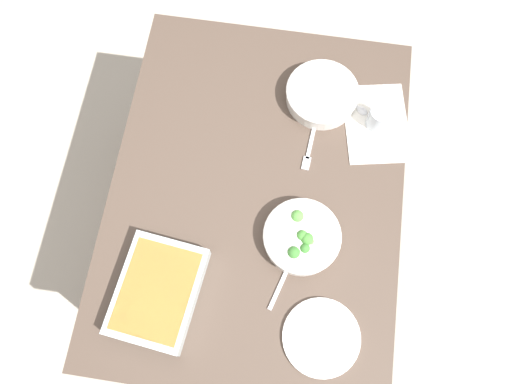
{
  "coord_description": "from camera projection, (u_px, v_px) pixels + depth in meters",
  "views": [
    {
      "loc": [
        -0.48,
        -0.07,
        2.19
      ],
      "look_at": [
        0.0,
        0.0,
        0.74
      ],
      "focal_mm": 34.87,
      "sensor_mm": 36.0,
      "label": 1
    }
  ],
  "objects": [
    {
      "name": "spoon_by_broccoli",
      "position": [
        285.0,
        274.0,
        1.45
      ],
      "size": [
        0.17,
        0.07,
        0.01
      ],
      "color": "silver",
      "rests_on": "dining_table"
    },
    {
      "name": "ground_plane",
      "position": [
        256.0,
        244.0,
        2.23
      ],
      "size": [
        6.0,
        6.0,
        0.0
      ],
      "primitive_type": "plane",
      "color": "#B2A899"
    },
    {
      "name": "broccoli_bowl",
      "position": [
        302.0,
        237.0,
        1.46
      ],
      "size": [
        0.23,
        0.23,
        0.07
      ],
      "color": "silver",
      "rests_on": "dining_table"
    },
    {
      "name": "stew_bowl",
      "position": [
        322.0,
        94.0,
        1.6
      ],
      "size": [
        0.24,
        0.24,
        0.06
      ],
      "color": "silver",
      "rests_on": "dining_table"
    },
    {
      "name": "fork_on_table",
      "position": [
        310.0,
        148.0,
        1.57
      ],
      "size": [
        0.18,
        0.03,
        0.01
      ],
      "color": "silver",
      "rests_on": "dining_table"
    },
    {
      "name": "spoon_spare",
      "position": [
        352.0,
        103.0,
        1.62
      ],
      "size": [
        0.12,
        0.15,
        0.01
      ],
      "color": "silver",
      "rests_on": "dining_table"
    },
    {
      "name": "spoon_by_stew",
      "position": [
        352.0,
        92.0,
        1.64
      ],
      "size": [
        0.08,
        0.17,
        0.01
      ],
      "color": "silver",
      "rests_on": "dining_table"
    },
    {
      "name": "side_plate",
      "position": [
        321.0,
        337.0,
        1.39
      ],
      "size": [
        0.22,
        0.22,
        0.01
      ],
      "primitive_type": "cylinder",
      "color": "white",
      "rests_on": "dining_table"
    },
    {
      "name": "dining_table",
      "position": [
        256.0,
        201.0,
        1.62
      ],
      "size": [
        1.2,
        0.9,
        0.74
      ],
      "color": "#4C3D33",
      "rests_on": "ground_plane"
    },
    {
      "name": "placemat",
      "position": [
        376.0,
        123.0,
        1.6
      ],
      "size": [
        0.31,
        0.25,
        0.0
      ],
      "primitive_type": "cube",
      "rotation": [
        0.0,
        0.0,
        0.19
      ],
      "color": "silver",
      "rests_on": "dining_table"
    },
    {
      "name": "drink_cup",
      "position": [
        379.0,
        118.0,
        1.57
      ],
      "size": [
        0.07,
        0.07,
        0.08
      ],
      "color": "#B2BCC6",
      "rests_on": "dining_table"
    },
    {
      "name": "baking_dish",
      "position": [
        158.0,
        292.0,
        1.4
      ],
      "size": [
        0.32,
        0.25,
        0.06
      ],
      "color": "silver",
      "rests_on": "dining_table"
    }
  ]
}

